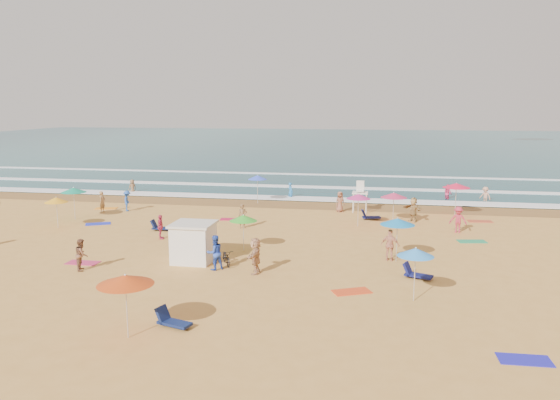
# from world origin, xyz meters

# --- Properties ---
(ground) EXTENTS (220.00, 220.00, 0.00)m
(ground) POSITION_xyz_m (0.00, 0.00, 0.00)
(ground) COLOR gold
(ground) RESTS_ON ground
(ocean) EXTENTS (220.00, 140.00, 0.18)m
(ocean) POSITION_xyz_m (0.00, 84.00, 0.00)
(ocean) COLOR #0C4756
(ocean) RESTS_ON ground
(wet_sand) EXTENTS (220.00, 220.00, 0.00)m
(wet_sand) POSITION_xyz_m (0.00, 12.50, 0.01)
(wet_sand) COLOR olive
(wet_sand) RESTS_ON ground
(surf_foam) EXTENTS (200.00, 18.70, 0.05)m
(surf_foam) POSITION_xyz_m (0.00, 21.32, 0.10)
(surf_foam) COLOR white
(surf_foam) RESTS_ON ground
(cabana) EXTENTS (2.00, 2.00, 2.00)m
(cabana) POSITION_xyz_m (-2.62, -5.29, 1.00)
(cabana) COLOR white
(cabana) RESTS_ON ground
(cabana_roof) EXTENTS (2.20, 2.20, 0.12)m
(cabana_roof) POSITION_xyz_m (-2.62, -5.29, 2.06)
(cabana_roof) COLOR silver
(cabana_roof) RESTS_ON cabana
(bicycle) EXTENTS (1.22, 1.67, 0.84)m
(bicycle) POSITION_xyz_m (-0.72, -5.59, 0.42)
(bicycle) COLOR black
(bicycle) RESTS_ON ground
(lifeguard_stand) EXTENTS (1.20, 1.20, 2.10)m
(lifeguard_stand) POSITION_xyz_m (5.61, 10.15, 1.05)
(lifeguard_stand) COLOR white
(lifeguard_stand) RESTS_ON ground
(beach_umbrellas) EXTENTS (60.62, 30.94, 0.82)m
(beach_umbrellas) POSITION_xyz_m (-0.33, -0.46, 2.10)
(beach_umbrellas) COLOR #3593EE
(beach_umbrellas) RESTS_ON ground
(loungers) EXTENTS (49.88, 22.18, 0.34)m
(loungers) POSITION_xyz_m (7.89, -2.71, 0.17)
(loungers) COLOR #0E1348
(loungers) RESTS_ON ground
(towels) EXTENTS (42.71, 24.32, 0.03)m
(towels) POSITION_xyz_m (-3.08, -2.43, 0.01)
(towels) COLOR #AF1526
(towels) RESTS_ON ground
(beachgoers) EXTENTS (33.33, 26.07, 2.08)m
(beachgoers) POSITION_xyz_m (1.35, 3.69, 0.79)
(beachgoers) COLOR brown
(beachgoers) RESTS_ON ground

